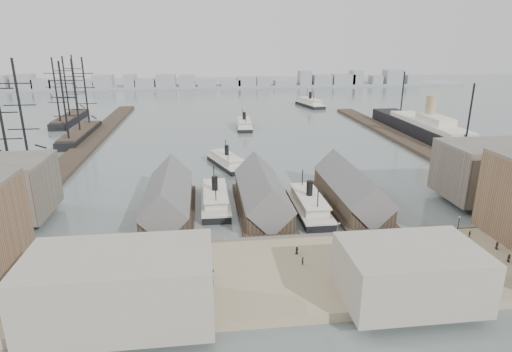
{
  "coord_description": "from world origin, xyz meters",
  "views": [
    {
      "loc": [
        -15.46,
        -95.19,
        47.02
      ],
      "look_at": [
        0.0,
        30.0,
        6.0
      ],
      "focal_mm": 30.0,
      "sensor_mm": 36.0,
      "label": 1
    }
  ],
  "objects": [
    {
      "name": "ground",
      "position": [
        0.0,
        0.0,
        0.0
      ],
      "size": [
        900.0,
        900.0,
        0.0
      ],
      "primitive_type": "plane",
      "color": "#53615F",
      "rests_on": "ground"
    },
    {
      "name": "quay",
      "position": [
        0.0,
        -20.0,
        1.0
      ],
      "size": [
        180.0,
        30.0,
        2.0
      ],
      "primitive_type": "cube",
      "color": "gray",
      "rests_on": "ground"
    },
    {
      "name": "seawall",
      "position": [
        0.0,
        -5.2,
        1.15
      ],
      "size": [
        180.0,
        1.2,
        2.3
      ],
      "primitive_type": "cube",
      "color": "#59544C",
      "rests_on": "ground"
    },
    {
      "name": "west_wharf",
      "position": [
        -68.0,
        100.0,
        0.8
      ],
      "size": [
        10.0,
        220.0,
        1.6
      ],
      "primitive_type": "cube",
      "color": "#2D231C",
      "rests_on": "ground"
    },
    {
      "name": "east_wharf",
      "position": [
        78.0,
        90.0,
        0.8
      ],
      "size": [
        10.0,
        180.0,
        1.6
      ],
      "primitive_type": "cube",
      "color": "#2D231C",
      "rests_on": "ground"
    },
    {
      "name": "ferry_shed_west",
      "position": [
        -26.0,
        16.88,
        4.64
      ],
      "size": [
        14.0,
        42.0,
        12.6
      ],
      "color": "#2D231C",
      "rests_on": "ground"
    },
    {
      "name": "ferry_shed_center",
      "position": [
        0.0,
        16.88,
        4.64
      ],
      "size": [
        14.0,
        42.0,
        12.6
      ],
      "color": "#2D231C",
      "rests_on": "ground"
    },
    {
      "name": "ferry_shed_east",
      "position": [
        26.0,
        16.88,
        4.64
      ],
      "size": [
        14.0,
        42.0,
        12.6
      ],
      "color": "#2D231C",
      "rests_on": "ground"
    },
    {
      "name": "warehouse_east_back",
      "position": [
        68.0,
        15.0,
        9.5
      ],
      "size": [
        28.0,
        20.0,
        15.0
      ],
      "primitive_type": "cube",
      "color": "#60564C",
      "rests_on": "east_land"
    },
    {
      "name": "street_bldg_center",
      "position": [
        20.0,
        -32.0,
        7.0
      ],
      "size": [
        24.0,
        16.0,
        10.0
      ],
      "primitive_type": "cube",
      "color": "gray",
      "rests_on": "quay"
    },
    {
      "name": "street_bldg_west",
      "position": [
        -30.0,
        -32.0,
        8.0
      ],
      "size": [
        30.0,
        16.0,
        12.0
      ],
      "primitive_type": "cube",
      "color": "gray",
      "rests_on": "quay"
    },
    {
      "name": "lamp_post_far_w",
      "position": [
        -45.0,
        -7.0,
        4.71
      ],
      "size": [
        0.44,
        0.44,
        3.92
      ],
      "color": "black",
      "rests_on": "quay"
    },
    {
      "name": "lamp_post_near_w",
      "position": [
        -15.0,
        -7.0,
        4.71
      ],
      "size": [
        0.44,
        0.44,
        3.92
      ],
      "color": "black",
      "rests_on": "quay"
    },
    {
      "name": "lamp_post_near_e",
      "position": [
        15.0,
        -7.0,
        4.71
      ],
      "size": [
        0.44,
        0.44,
        3.92
      ],
      "color": "black",
      "rests_on": "quay"
    },
    {
      "name": "lamp_post_far_e",
      "position": [
        45.0,
        -7.0,
        4.71
      ],
      "size": [
        0.44,
        0.44,
        3.92
      ],
      "color": "black",
      "rests_on": "quay"
    },
    {
      "name": "far_shore",
      "position": [
        -2.07,
        334.14,
        3.91
      ],
      "size": [
        500.0,
        40.0,
        15.72
      ],
      "color": "gray",
      "rests_on": "ground"
    },
    {
      "name": "ferry_docked_west",
      "position": [
        -13.0,
        21.68,
        2.25
      ],
      "size": [
        8.06,
        26.87,
        9.6
      ],
      "color": "black",
      "rests_on": "ground"
    },
    {
      "name": "ferry_docked_east",
      "position": [
        13.0,
        13.84,
        2.3
      ],
      "size": [
        8.23,
        27.43,
        9.79
      ],
      "color": "black",
      "rests_on": "ground"
    },
    {
      "name": "ferry_open_near",
      "position": [
        -7.28,
        61.42,
        2.07
      ],
      "size": [
        15.21,
        25.83,
        8.85
      ],
      "rotation": [
        0.0,
        0.0,
        0.34
      ],
      "color": "black",
      "rests_on": "ground"
    },
    {
      "name": "ferry_open_mid",
      "position": [
        6.18,
        132.17,
        2.2
      ],
      "size": [
        9.1,
        26.59,
        9.37
      ],
      "rotation": [
        0.0,
        0.0,
        -0.05
      ],
      "color": "black",
      "rests_on": "ground"
    },
    {
      "name": "ferry_open_far",
      "position": [
        59.96,
        202.34,
        2.57
      ],
      "size": [
        15.9,
        31.99,
        10.97
      ],
      "rotation": [
        0.0,
        0.0,
        0.23
      ],
      "color": "black",
      "rests_on": "ground"
    },
    {
      "name": "sailing_ship_near",
      "position": [
        -80.53,
        43.01,
        2.96
      ],
      "size": [
        9.81,
        67.58,
        40.33
      ],
      "color": "black",
      "rests_on": "ground"
    },
    {
      "name": "sailing_ship_mid",
      "position": [
        -75.42,
        118.18,
        2.69
      ],
      "size": [
        9.15,
        52.85,
        37.6
      ],
      "color": "black",
      "rests_on": "ground"
    },
    {
      "name": "sailing_ship_far",
      "position": [
        -92.15,
        161.37,
        2.69
      ],
      "size": [
        9.06,
        50.36,
        37.27
      ],
      "color": "black",
      "rests_on": "ground"
    },
    {
      "name": "ocean_steamer",
      "position": [
        92.0,
        96.08,
        4.49
      ],
      "size": [
        14.28,
        104.36,
        20.87
      ],
      "color": "black",
      "rests_on": "ground"
    },
    {
      "name": "horse_cart_left",
      "position": [
        -43.91,
        -17.69,
        2.81
      ],
      "size": [
        4.75,
        3.32,
        1.59
      ],
      "rotation": [
        0.0,
        0.0,
        1.11
      ],
      "color": "black",
      "rests_on": "quay"
    },
    {
      "name": "horse_cart_center",
      "position": [
        -16.24,
        -20.6,
        2.85
      ],
      "size": [
        5.05,
        2.32,
        1.7
      ],
      "rotation": [
        0.0,
        0.0,
        1.34
      ],
      "color": "black",
      "rests_on": "quay"
    },
    {
      "name": "horse_cart_right",
      "position": [
        20.85,
        -22.71,
        2.83
      ],
      "size": [
        4.85,
        2.67,
        1.66
      ],
      "rotation": [
        0.0,
        0.0,
        1.82
      ],
      "color": "black",
      "rests_on": "quay"
    },
    {
      "name": "pedestrian_0",
      "position": [
        -54.7,
        -10.7,
        2.82
      ],
      "size": [
        0.58,
        0.7,
        1.64
      ],
      "primitive_type": "imported",
      "rotation": [
        0.0,
        0.0,
        1.85
      ],
      "color": "black",
      "rests_on": "quay"
    },
    {
      "name": "pedestrian_1",
      "position": [
        -39.62,
        -17.93,
        2.87
      ],
      "size": [
        0.8,
        0.95,
        1.74
      ],
      "primitive_type": "imported",
      "rotation": [
        0.0,
        0.0,
        4.89
      ],
      "color": "black",
      "rests_on": "quay"
    },
    {
      "name": "pedestrian_2",
      "position": [
        -26.69,
        -8.0,
        2.84
      ],
      "size": [
        0.75,
        1.15,
        1.68
      ],
      "primitive_type": "imported",
      "rotation": [
        0.0,
        0.0,
        1.69
      ],
      "color": "black",
      "rests_on": "quay"
    },
    {
      "name": "pedestrian_3",
      "position": [
        -14.92,
        -23.69,
        2.84
      ],
      "size": [
        0.65,
        1.06,
        1.68
      ],
      "primitive_type": "imported",
      "rotation": [
        0.0,
        0.0,
        1.83
      ],
      "color": "black",
      "rests_on": "quay"
    },
    {
      "name": "pedestrian_4",
      "position": [
        3.59,
        -13.51,
        2.87
      ],
      "size": [
        1.02,
        0.93,
        1.75
      ],
      "primitive_type": "imported",
      "rotation": [
        0.0,
        0.0,
        0.56
      ],
      "color": "black",
      "rests_on": "quay"
    },
    {
      "name": "pedestrian_5",
      "position": [
        11.85,
        -19.41,
        2.79
      ],
      "size": [
        0.58,
        0.68,
        1.57
      ],
      "primitive_type": "imported",
      "rotation": [
        0.0,
        0.0,
        5.04
      ],
      "color": "black",
      "rests_on": "quay"
    },
    {
      "name": "pedestrian_6",
      "position": [
        22.66,
        -9.4,
        2.91
      ],
      "size": [
        1.0,
        1.09,
        1.81
      ],
      "primitive_type": "imported",
      "rotation": [
        0.0,
        0.0,
        2.03
      ],
      "color": "black",
      "rests_on": "quay"
    },
    {
      "name": "pedestrian_7",
      "position": [
        30.3,
        -20.88,
        2.83
      ],
      "size": [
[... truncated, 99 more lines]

